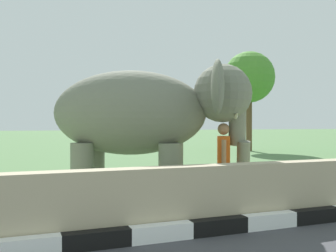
{
  "coord_description": "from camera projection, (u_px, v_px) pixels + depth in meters",
  "views": [
    {
      "loc": [
        -0.84,
        -0.79,
        1.63
      ],
      "look_at": [
        1.84,
        6.12,
        1.6
      ],
      "focal_mm": 41.01,
      "sensor_mm": 36.0,
      "label": 1
    }
  ],
  "objects": [
    {
      "name": "striped_curb",
      "position": [
        61.0,
        244.0,
        4.84
      ],
      "size": [
        16.2,
        0.2,
        0.24
      ],
      "color": "white",
      "rests_on": "ground_plane"
    },
    {
      "name": "barrier_parapet",
      "position": [
        215.0,
        197.0,
        5.97
      ],
      "size": [
        28.0,
        0.36,
        1.0
      ],
      "primitive_type": "cube",
      "color": "tan",
      "rests_on": "ground_plane"
    },
    {
      "name": "elephant",
      "position": [
        148.0,
        115.0,
        7.73
      ],
      "size": [
        4.01,
        3.29,
        2.83
      ],
      "color": "slate",
      "rests_on": "ground_plane"
    },
    {
      "name": "person_handler",
      "position": [
        223.0,
        160.0,
        7.53
      ],
      "size": [
        0.4,
        0.61,
        1.66
      ],
      "color": "navy",
      "rests_on": "ground_plane"
    },
    {
      "name": "tree_distant",
      "position": [
        249.0,
        78.0,
        23.73
      ],
      "size": [
        3.16,
        3.16,
        6.15
      ],
      "color": "brown",
      "rests_on": "ground_plane"
    }
  ]
}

